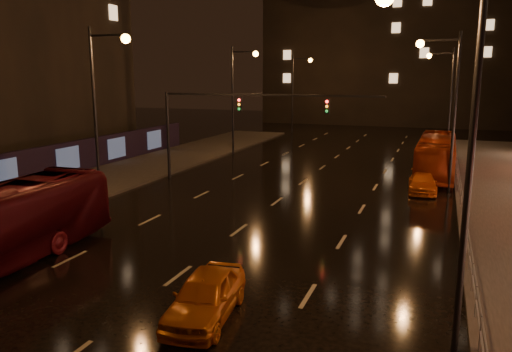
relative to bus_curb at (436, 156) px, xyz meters
The scene contains 10 objects.
ground 11.53m from the bus_curb, 139.50° to the right, with size 140.00×140.00×0.00m, color black.
sidewalk_left 25.48m from the bus_curb, 150.76° to the right, with size 7.00×70.00×0.15m, color #38332D.
building_distant 47.75m from the bus_curb, 96.01° to the left, with size 44.00×16.00×36.00m, color black.
hoarding_left 30.14m from the bus_curb, 149.22° to the right, with size 0.30×46.00×2.50m, color black.
traffic_signal 15.95m from the bus_curb, 151.63° to the right, with size 15.31×0.32×6.20m.
streetlight_right 25.89m from the bus_curb, 89.49° to the right, with size 2.64×0.50×10.00m.
railing_right 9.57m from the bus_curb, 80.91° to the right, with size 0.05×56.00×1.00m.
bus_curb is the anchor object (origin of this frame).
taxi_near 26.80m from the bus_curb, 103.53° to the right, with size 1.71×4.24×1.45m, color orange.
taxi_far 5.89m from the bus_curb, 96.83° to the right, with size 1.69×4.16×1.21m, color orange.
Camera 1 is at (8.84, -11.45, 7.34)m, focal length 35.00 mm.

